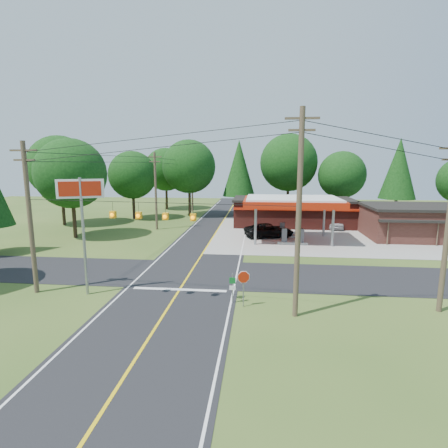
# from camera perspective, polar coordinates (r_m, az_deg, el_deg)

# --- Properties ---
(ground) EXTENTS (120.00, 120.00, 0.00)m
(ground) POSITION_cam_1_polar(r_m,az_deg,el_deg) (27.95, -5.59, -8.07)
(ground) COLOR #324F1C
(ground) RESTS_ON ground
(main_highway) EXTENTS (8.00, 120.00, 0.02)m
(main_highway) POSITION_cam_1_polar(r_m,az_deg,el_deg) (27.95, -5.59, -8.05)
(main_highway) COLOR black
(main_highway) RESTS_ON ground
(cross_road) EXTENTS (70.00, 7.00, 0.02)m
(cross_road) POSITION_cam_1_polar(r_m,az_deg,el_deg) (27.95, -5.59, -8.04)
(cross_road) COLOR black
(cross_road) RESTS_ON ground
(lane_center_yellow) EXTENTS (0.15, 110.00, 0.00)m
(lane_center_yellow) POSITION_cam_1_polar(r_m,az_deg,el_deg) (27.95, -5.59, -8.01)
(lane_center_yellow) COLOR yellow
(lane_center_yellow) RESTS_ON main_highway
(gas_canopy) EXTENTS (10.60, 7.40, 4.88)m
(gas_canopy) POSITION_cam_1_polar(r_m,az_deg,el_deg) (39.46, 11.08, 3.41)
(gas_canopy) COLOR gray
(gas_canopy) RESTS_ON ground
(convenience_store) EXTENTS (16.40, 7.55, 3.80)m
(convenience_store) POSITION_cam_1_polar(r_m,az_deg,el_deg) (49.71, 11.11, 1.99)
(convenience_store) COLOR #591F19
(convenience_store) RESTS_ON ground
(utility_pole_near_right) EXTENTS (1.80, 0.30, 11.50)m
(utility_pole_near_right) POSITION_cam_1_polar(r_m,az_deg,el_deg) (19.36, 12.11, 1.83)
(utility_pole_near_right) COLOR #473828
(utility_pole_near_right) RESTS_ON ground
(utility_pole_near_left) EXTENTS (1.80, 0.30, 10.00)m
(utility_pole_near_left) POSITION_cam_1_polar(r_m,az_deg,el_deg) (25.99, -29.14, 1.13)
(utility_pole_near_left) COLOR #473828
(utility_pole_near_left) RESTS_ON ground
(utility_pole_far_left) EXTENTS (1.80, 0.30, 10.00)m
(utility_pole_far_left) POSITION_cam_1_polar(r_m,az_deg,el_deg) (46.16, -11.09, 5.50)
(utility_pole_far_left) COLOR #473828
(utility_pole_far_left) RESTS_ON ground
(utility_pole_right_b) EXTENTS (1.80, 0.30, 10.00)m
(utility_pole_right_b) POSITION_cam_1_polar(r_m,az_deg,el_deg) (23.39, 32.78, -0.04)
(utility_pole_right_b) COLOR #473828
(utility_pole_right_b) RESTS_ON ground
(utility_pole_north) EXTENTS (0.30, 0.30, 9.50)m
(utility_pole_north) POSITION_cam_1_polar(r_m,az_deg,el_deg) (62.31, -5.21, 6.32)
(utility_pole_north) COLOR #473828
(utility_pole_north) RESTS_ON ground
(overhead_beacons) EXTENTS (17.04, 2.04, 1.03)m
(overhead_beacons) POSITION_cam_1_polar(r_m,az_deg,el_deg) (21.17, -11.73, 3.21)
(overhead_beacons) COLOR black
(overhead_beacons) RESTS_ON ground
(treeline_backdrop) EXTENTS (70.27, 51.59, 13.30)m
(treeline_backdrop) POSITION_cam_1_polar(r_m,az_deg,el_deg) (50.28, 0.63, 8.64)
(treeline_backdrop) COLOR #332316
(treeline_backdrop) RESTS_ON ground
(suv_car) EXTENTS (7.31, 7.31, 1.61)m
(suv_car) POSITION_cam_1_polar(r_m,az_deg,el_deg) (41.31, 7.36, -1.06)
(suv_car) COLOR black
(suv_car) RESTS_ON ground
(sedan_car) EXTENTS (5.47, 5.47, 1.56)m
(sedan_car) POSITION_cam_1_polar(r_m,az_deg,el_deg) (48.81, 17.94, 0.20)
(sedan_car) COLOR silver
(sedan_car) RESTS_ON ground
(big_stop_sign) EXTENTS (2.68, 1.16, 7.72)m
(big_stop_sign) POSITION_cam_1_polar(r_m,az_deg,el_deg) (24.03, -22.23, 2.55)
(big_stop_sign) COLOR gray
(big_stop_sign) RESTS_ON ground
(octagonal_stop_sign) EXTENTS (0.78, 0.23, 2.27)m
(octagonal_stop_sign) POSITION_cam_1_polar(r_m,az_deg,el_deg) (21.22, 3.21, -9.14)
(octagonal_stop_sign) COLOR gray
(octagonal_stop_sign) RESTS_ON ground
(route_sign_post) EXTENTS (0.39, 0.10, 1.90)m
(route_sign_post) POSITION_cam_1_polar(r_m,az_deg,el_deg) (21.92, 1.40, -10.06)
(route_sign_post) COLOR gray
(route_sign_post) RESTS_ON ground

